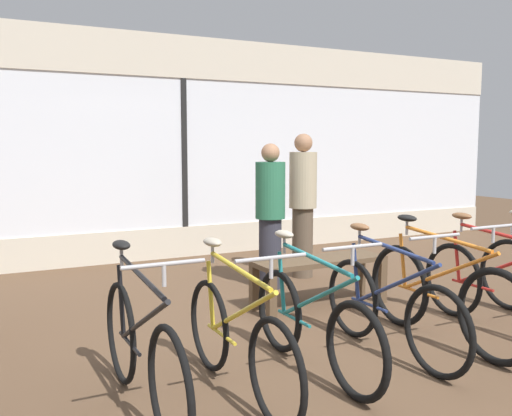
{
  "coord_description": "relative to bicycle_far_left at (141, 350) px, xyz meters",
  "views": [
    {
      "loc": [
        -2.88,
        -3.78,
        1.65
      ],
      "look_at": [
        0.0,
        1.81,
        0.95
      ],
      "focal_mm": 40.0,
      "sensor_mm": 36.0,
      "label": 1
    }
  ],
  "objects": [
    {
      "name": "bicycle_far_left",
      "position": [
        0.0,
        0.0,
        0.0
      ],
      "size": [
        0.46,
        1.75,
        1.03
      ],
      "color": "black",
      "rests_on": "ground_plane"
    },
    {
      "name": "ground_plane",
      "position": [
        1.96,
        0.45,
        -0.4
      ],
      "size": [
        24.0,
        24.0,
        0.0
      ],
      "primitive_type": "plane",
      "color": "brown"
    },
    {
      "name": "bicycle_left",
      "position": [
        0.63,
        -0.05,
        -0.02
      ],
      "size": [
        0.46,
        1.67,
        1.01
      ],
      "color": "black",
      "rests_on": "ground_plane"
    },
    {
      "name": "customer_near_rack",
      "position": [
        2.2,
        2.36,
        0.5
      ],
      "size": [
        0.52,
        0.56,
        1.66
      ],
      "color": "#2D2D38",
      "rests_on": "ground_plane"
    },
    {
      "name": "bicycle_right",
      "position": [
        3.23,
        0.07,
        -0.01
      ],
      "size": [
        0.46,
        1.76,
        1.04
      ],
      "color": "black",
      "rests_on": "ground_plane"
    },
    {
      "name": "display_bench",
      "position": [
        2.27,
        1.45,
        0.01
      ],
      "size": [
        1.4,
        0.44,
        0.5
      ],
      "color": "brown",
      "rests_on": "ground_plane"
    },
    {
      "name": "bicycle_center_right",
      "position": [
        2.57,
        0.08,
        0.0
      ],
      "size": [
        0.46,
        1.81,
        1.05
      ],
      "color": "black",
      "rests_on": "ground_plane"
    },
    {
      "name": "bicycle_center_left",
      "position": [
        1.28,
        0.04,
        -0.03
      ],
      "size": [
        0.46,
        1.67,
        1.01
      ],
      "color": "black",
      "rests_on": "ground_plane"
    },
    {
      "name": "bicycle_center",
      "position": [
        2.01,
        0.06,
        -0.02
      ],
      "size": [
        0.46,
        1.67,
        1.02
      ],
      "color": "black",
      "rests_on": "ground_plane"
    },
    {
      "name": "shop_back_wall",
      "position": [
        1.96,
        4.56,
        1.24
      ],
      "size": [
        12.0,
        0.08,
        3.2
      ],
      "color": "beige",
      "rests_on": "ground_plane"
    },
    {
      "name": "customer_by_window",
      "position": [
        2.82,
        2.66,
        0.55
      ],
      "size": [
        0.41,
        0.41,
        1.79
      ],
      "color": "brown",
      "rests_on": "ground_plane"
    }
  ]
}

